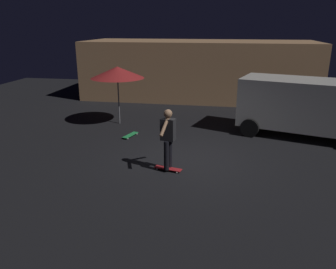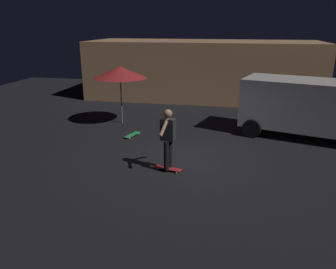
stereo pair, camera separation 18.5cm
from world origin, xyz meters
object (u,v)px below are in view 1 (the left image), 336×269
parked_van (308,105)px  patio_umbrella (117,72)px  skater (168,135)px  skateboard_ridden (168,169)px  skateboard_spare (130,135)px

parked_van → patio_umbrella: patio_umbrella is taller
parked_van → skater: size_ratio=2.97×
parked_van → skateboard_ridden: 5.92m
skater → skateboard_ridden: bearing=126.9°
skateboard_ridden → skater: 0.98m
parked_van → patio_umbrella: bearing=177.0°
patio_umbrella → skateboard_ridden: 5.46m
parked_van → skateboard_spare: 6.40m
skateboard_spare → skater: skater is taller
parked_van → skater: (-4.33, -3.88, -0.12)m
skateboard_ridden → patio_umbrella: bearing=123.1°
parked_van → patio_umbrella: size_ratio=2.15×
skateboard_spare → skater: bearing=-55.2°
patio_umbrella → skateboard_spare: bearing=-60.0°
skateboard_ridden → skateboard_spare: bearing=124.8°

